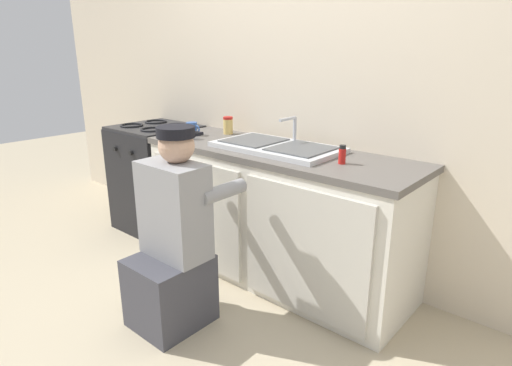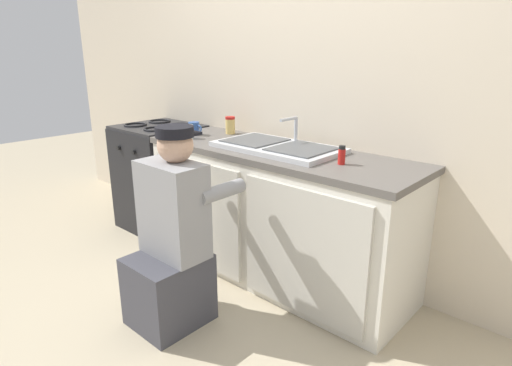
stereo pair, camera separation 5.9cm
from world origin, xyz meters
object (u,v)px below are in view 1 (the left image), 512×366
(plumber_person, at_px, (173,245))
(water_glass, at_px, (187,132))
(stove_range, at_px, (158,177))
(spice_bottle_red, at_px, (342,155))
(sink_double_basin, at_px, (277,146))
(coffee_mug, at_px, (192,129))
(condiment_jar, at_px, (228,125))

(plumber_person, bearing_deg, water_glass, 133.23)
(stove_range, distance_m, water_glass, 0.77)
(plumber_person, relative_size, spice_bottle_red, 10.52)
(sink_double_basin, distance_m, spice_bottle_red, 0.49)
(coffee_mug, xyz_separation_m, water_glass, (0.07, -0.11, 0.00))
(spice_bottle_red, distance_m, water_glass, 1.18)
(water_glass, bearing_deg, coffee_mug, 122.94)
(coffee_mug, distance_m, condiment_jar, 0.27)
(sink_double_basin, height_order, stove_range, sink_double_basin)
(sink_double_basin, height_order, condiment_jar, sink_double_basin)
(plumber_person, distance_m, water_glass, 0.98)
(coffee_mug, bearing_deg, spice_bottle_red, -0.25)
(spice_bottle_red, bearing_deg, condiment_jar, 168.92)
(plumber_person, relative_size, coffee_mug, 8.76)
(coffee_mug, bearing_deg, stove_range, 175.94)
(plumber_person, distance_m, condiment_jar, 1.17)
(sink_double_basin, relative_size, stove_range, 0.90)
(condiment_jar, xyz_separation_m, spice_bottle_red, (1.08, -0.21, -0.01))
(condiment_jar, bearing_deg, water_glass, -106.13)
(sink_double_basin, relative_size, coffee_mug, 6.35)
(plumber_person, relative_size, water_glass, 11.04)
(plumber_person, bearing_deg, spice_bottle_red, 51.22)
(condiment_jar, height_order, water_glass, condiment_jar)
(plumber_person, height_order, spice_bottle_red, plumber_person)
(spice_bottle_red, bearing_deg, water_glass, -174.72)
(stove_range, xyz_separation_m, coffee_mug, (0.51, -0.04, 0.48))
(sink_double_basin, height_order, coffee_mug, sink_double_basin)
(stove_range, height_order, water_glass, water_glass)
(condiment_jar, bearing_deg, sink_double_basin, -15.85)
(stove_range, xyz_separation_m, water_glass, (0.58, -0.15, 0.48))
(stove_range, height_order, coffee_mug, coffee_mug)
(coffee_mug, bearing_deg, plumber_person, -48.18)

